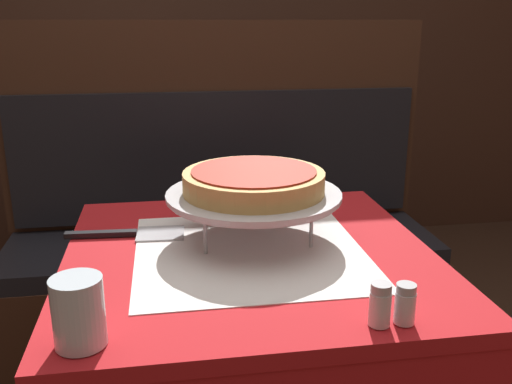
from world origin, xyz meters
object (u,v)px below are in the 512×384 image
Objects in this scene: booth_bench at (223,265)px; deep_dish_pizza at (254,181)px; pizza_server at (131,234)px; water_glass_near at (78,312)px; pizza_pan_stand at (254,196)px; salt_shaker at (380,305)px; dining_table_rear at (131,150)px; pepper_shaker at (405,304)px; condiment_caddy at (136,116)px; dining_table_front at (250,298)px.

deep_dish_pizza is (0.00, -0.70, 0.51)m from booth_bench.
pizza_server is 2.48× the size of water_glass_near.
deep_dish_pizza is at bearing 150.26° from pizza_pan_stand.
deep_dish_pizza is at bearing 109.11° from salt_shaker.
salt_shaker is (0.46, -0.02, -0.02)m from water_glass_near.
pizza_server is (0.07, -1.31, 0.10)m from dining_table_rear.
water_glass_near reaches higher than pizza_server.
pepper_shaker is at bearing -45.59° from pizza_server.
booth_bench is at bearing 90.35° from pizza_pan_stand.
condiment_caddy is at bearing 103.04° from pizza_pan_stand.
water_glass_near is (-0.32, -0.38, -0.04)m from pizza_pan_stand.
deep_dish_pizza is (0.02, 0.07, 0.24)m from dining_table_front.
salt_shaker reaches higher than pepper_shaker.
pepper_shaker is at bearing 0.00° from salt_shaker.
dining_table_front is 1.43m from condiment_caddy.
deep_dish_pizza is (0.34, -1.37, 0.23)m from dining_table_rear.
pizza_pan_stand is 1.25× the size of deep_dish_pizza.
deep_dish_pizza is 4.57× the size of pepper_shaker.
booth_bench is at bearing 73.60° from water_glass_near.
dining_table_front is at bearing -106.04° from pizza_pan_stand.
pizza_pan_stand and water_glass_near have the same top height.
dining_table_front is 2.87× the size of pizza_server.
pizza_pan_stand is at bearing -76.96° from condiment_caddy.
salt_shaker is at bearing -180.00° from pepper_shaker.
condiment_caddy reaches higher than pizza_pan_stand.
booth_bench is at bearing -64.21° from condiment_caddy.
pepper_shaker reaches higher than dining_table_rear.
deep_dish_pizza is 1.36m from condiment_caddy.
pizza_server is at bearing -88.41° from condiment_caddy.
booth_bench is at bearing -63.56° from dining_table_rear.
condiment_caddy is at bearing 103.04° from deep_dish_pizza.
pepper_shaker is at bearing -1.94° from water_glass_near.
booth_bench is (0.02, 0.77, -0.26)m from dining_table_front.
pizza_pan_stand is (0.34, -1.37, 0.19)m from dining_table_rear.
dining_table_front is at bearing 46.10° from water_glass_near.
booth_bench reaches higher than pizza_server.
dining_table_front is 1.47m from dining_table_rear.
pepper_shaker is at bearing -65.72° from pizza_pan_stand.
booth_bench is 22.13× the size of pepper_shaker.
pizza_pan_stand reaches higher than pepper_shaker.
deep_dish_pizza is 0.45m from pepper_shaker.
dining_table_front is 10.67× the size of salt_shaker.
deep_dish_pizza is (-0.00, 0.00, 0.03)m from pizza_pan_stand.
dining_table_front is at bearing -78.38° from condiment_caddy.
condiment_caddy reaches higher than deep_dish_pizza.
dining_table_rear is 1.85m from pepper_shaker.
booth_bench is (0.33, -0.67, -0.28)m from dining_table_rear.
condiment_caddy is (-0.45, 1.73, 0.03)m from salt_shaker.
deep_dish_pizza is at bearing 114.28° from pepper_shaker.
dining_table_front is 0.41m from pepper_shaker.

